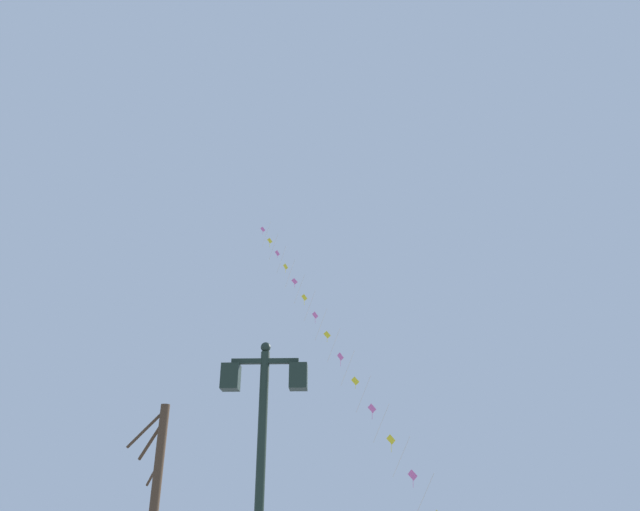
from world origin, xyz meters
TOP-DOWN VIEW (x-y plane):
  - twin_lantern_lamp_post at (-2.65, 6.50)m, footprint 1.35×0.28m
  - kite_train at (-2.12, 28.25)m, footprint 10.29×16.11m
  - bare_tree at (-6.17, 13.13)m, footprint 1.19×1.03m

SIDE VIEW (x-z plane):
  - bare_tree at x=-6.17m, z-range 0.12..4.84m
  - twin_lantern_lamp_post at x=-2.65m, z-range 0.87..5.34m
  - kite_train at x=-2.12m, z-range 0.26..22.45m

